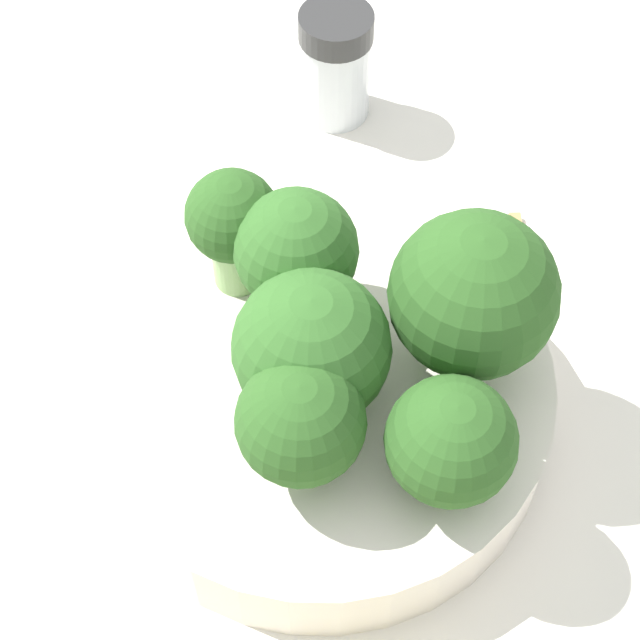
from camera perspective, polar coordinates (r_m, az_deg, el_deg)
The scene contains 10 objects.
ground_plane at distance 0.42m, azimuth -0.00°, elevation -5.27°, with size 3.00×3.00×0.00m, color silver.
bowl at distance 0.41m, azimuth -0.00°, elevation -4.14°, with size 0.17×0.17×0.03m, color silver.
broccoli_floret_0 at distance 0.38m, azimuth -1.28°, elevation 3.57°, with size 0.05×0.05×0.06m.
broccoli_floret_1 at distance 0.35m, azimuth 6.99°, elevation -6.50°, with size 0.04×0.04×0.05m.
broccoli_floret_2 at distance 0.36m, azimuth -0.28°, elevation -1.58°, with size 0.05×0.05×0.06m.
broccoli_floret_3 at distance 0.39m, azimuth -4.66°, elevation 5.14°, with size 0.04×0.04×0.05m.
broccoli_floret_4 at distance 0.37m, azimuth 8.18°, elevation 1.29°, with size 0.06×0.06×0.07m.
broccoli_floret_5 at distance 0.35m, azimuth -1.04°, elevation -5.52°, with size 0.04×0.04×0.05m.
pepper_shaker at distance 0.51m, azimuth 0.83°, elevation 13.48°, with size 0.03×0.03×0.06m.
almond_crumb_0 at distance 0.48m, azimuth 10.40°, elevation 5.33°, with size 0.01×0.01×0.01m, color #AD7F4C.
Camera 1 is at (0.06, -0.20, 0.36)m, focal length 60.00 mm.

